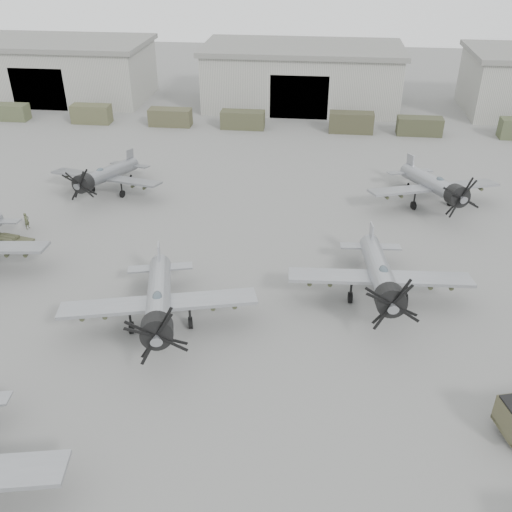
{
  "coord_description": "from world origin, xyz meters",
  "views": [
    {
      "loc": [
        3.12,
        -24.43,
        24.48
      ],
      "look_at": [
        -1.11,
        12.33,
        2.5
      ],
      "focal_mm": 40.0,
      "sensor_mm": 36.0,
      "label": 1
    }
  ],
  "objects_px": {
    "aircraft_mid_1": "(159,302)",
    "ground_crew": "(27,221)",
    "aircraft_mid_2": "(381,276)",
    "aircraft_far_0": "(104,176)",
    "aircraft_far_1": "(436,186)"
  },
  "relations": [
    {
      "from": "aircraft_mid_1",
      "to": "ground_crew",
      "type": "height_order",
      "value": "aircraft_mid_1"
    },
    {
      "from": "aircraft_far_0",
      "to": "aircraft_far_1",
      "type": "bearing_deg",
      "value": 13.43
    },
    {
      "from": "aircraft_mid_2",
      "to": "aircraft_far_1",
      "type": "xyz_separation_m",
      "value": [
        6.44,
        17.02,
        -0.07
      ]
    },
    {
      "from": "aircraft_mid_2",
      "to": "aircraft_far_0",
      "type": "relative_size",
      "value": 1.12
    },
    {
      "from": "aircraft_mid_2",
      "to": "ground_crew",
      "type": "distance_m",
      "value": 32.15
    },
    {
      "from": "aircraft_far_1",
      "to": "ground_crew",
      "type": "distance_m",
      "value": 38.46
    },
    {
      "from": "aircraft_far_0",
      "to": "ground_crew",
      "type": "height_order",
      "value": "aircraft_far_0"
    },
    {
      "from": "aircraft_far_0",
      "to": "ground_crew",
      "type": "relative_size",
      "value": 7.64
    },
    {
      "from": "aircraft_far_0",
      "to": "ground_crew",
      "type": "distance_m",
      "value": 9.27
    },
    {
      "from": "aircraft_mid_1",
      "to": "ground_crew",
      "type": "distance_m",
      "value": 20.88
    },
    {
      "from": "aircraft_far_0",
      "to": "aircraft_mid_2",
      "type": "bearing_deg",
      "value": -19.62
    },
    {
      "from": "aircraft_mid_1",
      "to": "ground_crew",
      "type": "bearing_deg",
      "value": 125.91
    },
    {
      "from": "aircraft_mid_1",
      "to": "aircraft_far_0",
      "type": "bearing_deg",
      "value": 103.77
    },
    {
      "from": "aircraft_mid_1",
      "to": "aircraft_far_1",
      "type": "distance_m",
      "value": 30.72
    },
    {
      "from": "ground_crew",
      "to": "aircraft_mid_2",
      "type": "bearing_deg",
      "value": -90.33
    }
  ]
}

